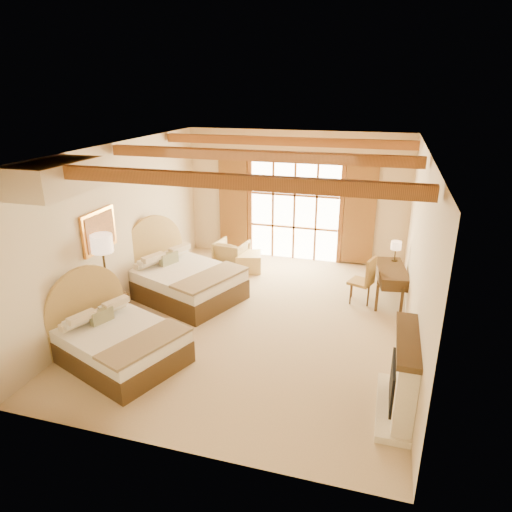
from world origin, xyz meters
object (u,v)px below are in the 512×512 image
(bed_near, at_px, (113,339))
(bed_far, at_px, (179,278))
(armchair, at_px, (232,254))
(desk, at_px, (390,283))
(nightstand, at_px, (109,311))

(bed_near, xyz_separation_m, bed_far, (0.00, 2.47, 0.05))
(bed_near, bearing_deg, armchair, 104.93)
(desk, bearing_deg, bed_near, -149.29)
(bed_far, xyz_separation_m, armchair, (0.49, 1.92, -0.09))
(bed_near, xyz_separation_m, nightstand, (-0.68, 0.92, -0.04))
(bed_far, xyz_separation_m, desk, (4.23, 1.08, -0.04))
(armchair, height_order, desk, desk)
(bed_far, distance_m, nightstand, 1.70)
(bed_far, height_order, desk, bed_far)
(bed_near, distance_m, nightstand, 1.14)
(bed_far, bearing_deg, bed_near, -68.22)
(nightstand, distance_m, armchair, 3.67)
(bed_near, relative_size, nightstand, 3.55)
(armchair, distance_m, desk, 3.83)
(bed_near, height_order, desk, bed_near)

